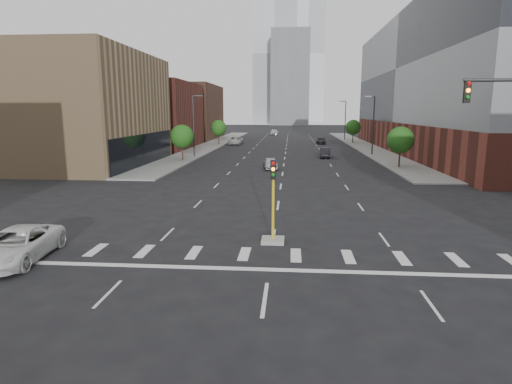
# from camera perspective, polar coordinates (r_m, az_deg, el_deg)

# --- Properties ---
(ground) EXTENTS (400.00, 400.00, 0.00)m
(ground) POSITION_cam_1_polar(r_m,az_deg,el_deg) (14.54, 0.67, -17.40)
(ground) COLOR black
(ground) RESTS_ON ground
(sidewalk_left_far) EXTENTS (5.00, 92.00, 0.15)m
(sidewalk_left_far) POSITION_cam_1_polar(r_m,az_deg,el_deg) (88.49, -5.73, 6.34)
(sidewalk_left_far) COLOR gray
(sidewalk_left_far) RESTS_ON ground
(sidewalk_right_far) EXTENTS (5.00, 92.00, 0.15)m
(sidewalk_right_far) POSITION_cam_1_polar(r_m,az_deg,el_deg) (88.19, 13.94, 6.07)
(sidewalk_right_far) COLOR gray
(sidewalk_right_far) RESTS_ON ground
(building_left_mid) EXTENTS (20.00, 24.00, 14.00)m
(building_left_mid) POSITION_cam_1_polar(r_m,az_deg,el_deg) (59.93, -23.99, 10.01)
(building_left_mid) COLOR tan
(building_left_mid) RESTS_ON ground
(building_left_far_a) EXTENTS (20.00, 22.00, 12.00)m
(building_left_far_a) POSITION_cam_1_polar(r_m,az_deg,el_deg) (83.74, -15.38, 9.83)
(building_left_far_a) COLOR brown
(building_left_far_a) RESTS_ON ground
(building_left_far_b) EXTENTS (20.00, 24.00, 13.00)m
(building_left_far_b) POSITION_cam_1_polar(r_m,az_deg,el_deg) (108.56, -10.67, 10.42)
(building_left_far_b) COLOR brown
(building_left_far_b) RESTS_ON ground
(building_right_main) EXTENTS (24.00, 70.00, 22.00)m
(building_right_main) POSITION_cam_1_polar(r_m,az_deg,el_deg) (78.32, 26.79, 12.70)
(building_right_main) COLOR brown
(building_right_main) RESTS_ON ground
(tower_left) EXTENTS (22.00, 22.00, 70.00)m
(tower_left) POSITION_cam_1_polar(r_m,az_deg,el_deg) (234.65, 2.58, 17.68)
(tower_left) COLOR #B2B7BC
(tower_left) RESTS_ON ground
(tower_right) EXTENTS (20.00, 20.00, 80.00)m
(tower_right) POSITION_cam_1_polar(r_m,az_deg,el_deg) (274.94, 6.85, 17.65)
(tower_right) COLOR #B2B7BC
(tower_right) RESTS_ON ground
(tower_mid) EXTENTS (18.00, 18.00, 44.00)m
(tower_mid) POSITION_cam_1_polar(r_m,az_deg,el_deg) (213.32, 4.56, 14.84)
(tower_mid) COLOR slate
(tower_mid) RESTS_ON ground
(median_traffic_signal) EXTENTS (1.20, 1.20, 4.40)m
(median_traffic_signal) POSITION_cam_1_polar(r_m,az_deg,el_deg) (22.55, 2.27, -4.37)
(median_traffic_signal) COLOR #999993
(median_traffic_signal) RESTS_ON ground
(streetlight_right_a) EXTENTS (1.60, 0.22, 9.07)m
(streetlight_right_a) POSITION_cam_1_polar(r_m,az_deg,el_deg) (68.96, 15.31, 8.88)
(streetlight_right_a) COLOR #2D2D30
(streetlight_right_a) RESTS_ON ground
(streetlight_right_b) EXTENTS (1.60, 0.22, 9.07)m
(streetlight_right_b) POSITION_cam_1_polar(r_m,az_deg,el_deg) (103.56, 11.77, 9.55)
(streetlight_right_b) COLOR #2D2D30
(streetlight_right_b) RESTS_ON ground
(streetlight_left) EXTENTS (1.60, 0.22, 9.07)m
(streetlight_left) POSITION_cam_1_polar(r_m,az_deg,el_deg) (64.42, -8.26, 9.04)
(streetlight_left) COLOR #2D2D30
(streetlight_left) RESTS_ON ground
(tree_left_near) EXTENTS (3.20, 3.20, 4.85)m
(tree_left_near) POSITION_cam_1_polar(r_m,az_deg,el_deg) (59.77, -9.84, 7.31)
(tree_left_near) COLOR #382619
(tree_left_near) RESTS_ON ground
(tree_left_far) EXTENTS (3.20, 3.20, 4.85)m
(tree_left_far) POSITION_cam_1_polar(r_m,az_deg,el_deg) (89.10, -5.01, 8.53)
(tree_left_far) COLOR #382619
(tree_left_far) RESTS_ON ground
(tree_right_near) EXTENTS (3.20, 3.20, 4.85)m
(tree_right_near) POSITION_cam_1_polar(r_m,az_deg,el_deg) (54.50, 18.71, 6.58)
(tree_right_near) COLOR #382619
(tree_right_near) RESTS_ON ground
(tree_right_far) EXTENTS (3.20, 3.20, 4.85)m
(tree_right_far) POSITION_cam_1_polar(r_m,az_deg,el_deg) (93.77, 12.84, 8.41)
(tree_right_far) COLOR #382619
(tree_right_far) RESTS_ON ground
(car_near_left) EXTENTS (2.09, 4.18, 1.37)m
(car_near_left) POSITION_cam_1_polar(r_m,az_deg,el_deg) (51.09, 1.96, 3.84)
(car_near_left) COLOR #BCBBC0
(car_near_left) RESTS_ON ground
(car_mid_right) EXTENTS (1.90, 4.47, 1.43)m
(car_mid_right) POSITION_cam_1_polar(r_m,az_deg,el_deg) (64.48, 9.21, 5.19)
(car_mid_right) COLOR black
(car_mid_right) RESTS_ON ground
(car_far_left) EXTENTS (2.78, 5.87, 1.62)m
(car_far_left) POSITION_cam_1_polar(r_m,az_deg,el_deg) (88.74, -2.74, 6.87)
(car_far_left) COLOR #B1B1B1
(car_far_left) RESTS_ON ground
(car_deep_right) EXTENTS (2.35, 4.85, 1.36)m
(car_deep_right) POSITION_cam_1_polar(r_m,az_deg,el_deg) (91.26, 8.68, 6.79)
(car_deep_right) COLOR black
(car_deep_right) RESTS_ON ground
(car_distant) EXTENTS (2.26, 5.14, 1.72)m
(car_distant) POSITION_cam_1_polar(r_m,az_deg,el_deg) (122.20, 2.43, 7.97)
(car_distant) COLOR silver
(car_distant) RESTS_ON ground
(parked_minivan) EXTENTS (2.96, 5.62, 1.51)m
(parked_minivan) POSITION_cam_1_polar(r_m,az_deg,el_deg) (22.79, -29.26, -6.18)
(parked_minivan) COLOR silver
(parked_minivan) RESTS_ON ground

